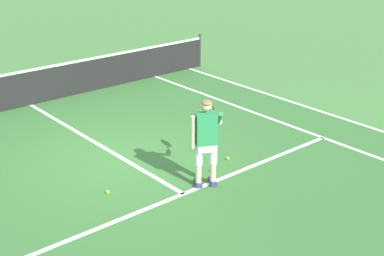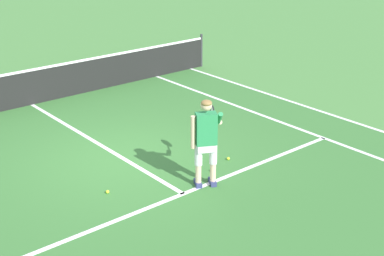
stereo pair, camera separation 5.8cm
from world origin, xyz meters
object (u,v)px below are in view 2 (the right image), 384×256
tennis_ball_near_feet (212,170)px  tennis_ball_by_baseline (108,192)px  tennis_player (206,137)px  tennis_ball_mid_court (228,159)px

tennis_ball_near_feet → tennis_ball_by_baseline: same height
tennis_player → tennis_ball_mid_court: 1.54m
tennis_ball_near_feet → tennis_ball_mid_court: size_ratio=1.00×
tennis_player → tennis_ball_by_baseline: tennis_player is taller
tennis_ball_near_feet → tennis_ball_by_baseline: (-2.07, 0.56, 0.00)m
tennis_ball_near_feet → tennis_ball_by_baseline: 2.15m
tennis_player → tennis_ball_by_baseline: (-1.60, 0.90, -0.96)m
tennis_ball_by_baseline → tennis_ball_mid_court: bearing=-7.8°
tennis_player → tennis_ball_by_baseline: size_ratio=25.95×
tennis_ball_by_baseline → tennis_ball_mid_court: size_ratio=1.00×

